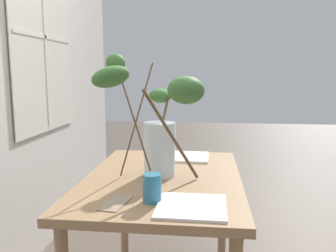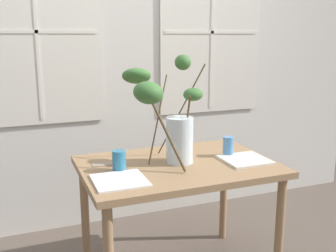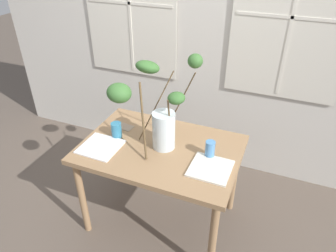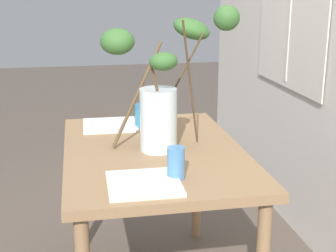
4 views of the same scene
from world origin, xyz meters
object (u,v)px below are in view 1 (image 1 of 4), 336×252
at_px(plate_square_left, 191,206).
at_px(plate_square_right, 187,157).
at_px(vase_with_branches, 154,122).
at_px(drinking_glass_blue_right, 166,149).
at_px(dining_table, 163,192).
at_px(drinking_glass_blue_left, 153,188).

bearing_deg(plate_square_left, plate_square_right, 4.61).
relative_size(vase_with_branches, plate_square_left, 2.35).
distance_m(vase_with_branches, drinking_glass_blue_right, 0.46).
bearing_deg(dining_table, drinking_glass_blue_left, -179.70).
bearing_deg(plate_square_right, plate_square_left, -175.39).
height_order(vase_with_branches, drinking_glass_blue_right, vase_with_branches).
bearing_deg(dining_table, drinking_glass_blue_right, 4.63).
relative_size(dining_table, drinking_glass_blue_left, 9.64).
distance_m(vase_with_branches, plate_square_left, 0.50).
height_order(drinking_glass_blue_right, plate_square_left, drinking_glass_blue_right).
bearing_deg(vase_with_branches, drinking_glass_blue_right, -1.64).
height_order(plate_square_left, plate_square_right, plate_square_right).
height_order(vase_with_branches, plate_square_left, vase_with_branches).
bearing_deg(plate_square_right, drinking_glass_blue_left, 172.67).
distance_m(vase_with_branches, plate_square_right, 0.54).
height_order(dining_table, vase_with_branches, vase_with_branches).
bearing_deg(dining_table, plate_square_right, -13.95).
distance_m(dining_table, drinking_glass_blue_right, 0.39).
bearing_deg(drinking_glass_blue_right, plate_square_right, -71.34).
relative_size(dining_table, drinking_glass_blue_right, 9.23).
bearing_deg(drinking_glass_blue_left, vase_with_branches, 7.64).
xyz_separation_m(dining_table, drinking_glass_blue_left, (-0.36, -0.00, 0.15)).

